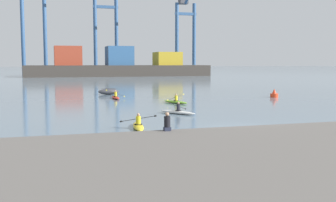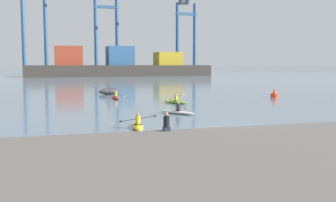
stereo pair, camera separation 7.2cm
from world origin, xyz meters
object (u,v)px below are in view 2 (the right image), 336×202
channel_buoy (274,94)px  kayak_yellow (138,126)px  kayak_white (177,112)px  container_barge (119,66)px  kayak_red (116,97)px  kayak_lime (176,102)px  seated_onlooker (166,123)px  gantry_crane_east (187,24)px  gantry_crane_east_mid (107,20)px  capsized_dinghy (109,92)px  gantry_crane_west_mid (34,13)px

channel_buoy → kayak_yellow: bearing=-138.9°
kayak_white → kayak_yellow: bearing=-126.4°
kayak_white → container_barge: bearing=83.5°
kayak_white → kayak_red: size_ratio=0.92×
container_barge → kayak_red: bearing=-99.7°
kayak_yellow → kayak_lime: bearing=64.1°
kayak_lime → kayak_red: (-4.89, 6.66, 0.00)m
container_barge → kayak_red: size_ratio=15.73×
container_barge → kayak_lime: 81.70m
kayak_yellow → seated_onlooker: size_ratio=3.86×
gantry_crane_east → kayak_lime: (-32.71, -91.58, -16.52)m
container_barge → kayak_lime: (-7.89, -81.28, -2.73)m
channel_buoy → kayak_lime: bearing=-165.8°
gantry_crane_east_mid → capsized_dinghy: bearing=-97.8°
gantry_crane_east_mid → seated_onlooker: size_ratio=39.42×
gantry_crane_east_mid → kayak_red: 91.58m
container_barge → gantry_crane_east_mid: (-1.28, 14.52, 14.87)m
channel_buoy → kayak_lime: size_ratio=0.30×
gantry_crane_west_mid → kayak_white: bearing=-82.6°
container_barge → seated_onlooker: 101.97m
gantry_crane_east → kayak_yellow: gantry_crane_east is taller
channel_buoy → container_barge: bearing=93.7°
gantry_crane_east → capsized_dinghy: size_ratio=13.04×
gantry_crane_east_mid → kayak_white: size_ratio=11.21×
capsized_dinghy → kayak_yellow: (-2.10, -27.11, -0.18)m
gantry_crane_east_mid → kayak_yellow: gantry_crane_east_mid is taller
kayak_white → kayak_red: 14.85m
gantry_crane_east → gantry_crane_east_mid: bearing=170.8°
kayak_lime → channel_buoy: bearing=14.2°
gantry_crane_east_mid → kayak_red: gantry_crane_east_mid is taller
gantry_crane_east → seated_onlooker: size_ratio=38.43×
container_barge → gantry_crane_east: gantry_crane_east is taller
kayak_red → gantry_crane_east: bearing=66.1°
gantry_crane_east → kayak_yellow: bearing=-110.5°
kayak_white → kayak_yellow: 7.52m
capsized_dinghy → kayak_lime: size_ratio=0.79×
channel_buoy → kayak_white: channel_buoy is taller
channel_buoy → kayak_white: (-15.35, -11.25, -0.19)m
kayak_lime → kayak_white: bearing=-106.5°
capsized_dinghy → kayak_yellow: kayak_yellow is taller
container_barge → capsized_dinghy: container_barge is taller
gantry_crane_east_mid → gantry_crane_east: (26.11, -4.22, -1.08)m
container_barge → kayak_red: 75.75m
gantry_crane_west_mid → channel_buoy: size_ratio=39.46×
container_barge → kayak_lime: container_barge is taller
gantry_crane_east_mid → seated_onlooker: 117.38m
kayak_red → kayak_yellow: size_ratio=0.99×
channel_buoy → kayak_white: size_ratio=0.32×
kayak_yellow → capsized_dinghy: bearing=85.6°
kayak_white → seated_onlooker: 12.47m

